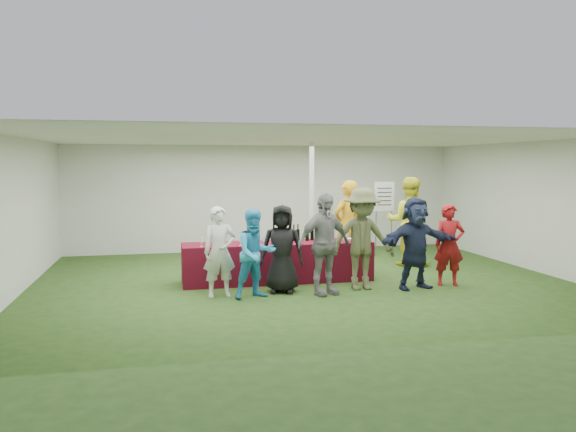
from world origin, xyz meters
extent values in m
plane|color=#284719|center=(0.00, 0.00, 0.00)|extent=(60.00, 60.00, 0.00)
plane|color=white|center=(0.00, 4.00, 1.35)|extent=(10.00, 0.00, 10.00)
plane|color=white|center=(0.00, -4.00, 1.35)|extent=(10.00, 0.00, 10.00)
plane|color=white|center=(-5.00, 0.00, 1.35)|extent=(0.00, 8.00, 8.00)
plane|color=white|center=(5.00, 0.00, 1.35)|extent=(0.00, 8.00, 8.00)
plane|color=white|center=(0.00, 0.00, 2.70)|extent=(10.00, 10.00, 0.00)
cylinder|color=silver|center=(0.50, 1.20, 1.35)|extent=(0.10, 0.10, 2.70)
cube|color=maroon|center=(-0.45, 0.11, 0.38)|extent=(3.60, 0.80, 0.75)
cylinder|color=black|center=(-0.11, 0.23, 0.86)|extent=(0.07, 0.07, 0.22)
cylinder|color=black|center=(-0.11, 0.23, 1.01)|extent=(0.03, 0.03, 0.08)
cylinder|color=maroon|center=(-0.11, 0.23, 1.06)|extent=(0.03, 0.03, 0.02)
cylinder|color=black|center=(-0.02, 0.27, 0.86)|extent=(0.07, 0.07, 0.22)
cylinder|color=black|center=(-0.02, 0.27, 1.01)|extent=(0.03, 0.03, 0.08)
cylinder|color=maroon|center=(-0.02, 0.27, 1.06)|extent=(0.03, 0.03, 0.02)
cylinder|color=black|center=(0.15, 0.22, 0.86)|extent=(0.07, 0.07, 0.22)
cylinder|color=black|center=(0.15, 0.22, 1.01)|extent=(0.03, 0.03, 0.08)
cylinder|color=maroon|center=(0.15, 0.22, 1.06)|extent=(0.03, 0.03, 0.02)
cylinder|color=black|center=(0.27, 0.30, 0.86)|extent=(0.07, 0.07, 0.22)
cylinder|color=black|center=(0.27, 0.30, 1.01)|extent=(0.03, 0.03, 0.08)
cylinder|color=maroon|center=(0.27, 0.30, 1.06)|extent=(0.03, 0.03, 0.02)
cylinder|color=black|center=(0.33, 0.20, 0.86)|extent=(0.07, 0.07, 0.22)
cylinder|color=black|center=(0.33, 0.20, 1.01)|extent=(0.03, 0.03, 0.08)
cylinder|color=maroon|center=(0.33, 0.20, 1.06)|extent=(0.03, 0.03, 0.02)
cylinder|color=black|center=(0.49, 0.27, 0.86)|extent=(0.07, 0.07, 0.22)
cylinder|color=black|center=(0.49, 0.27, 1.01)|extent=(0.03, 0.03, 0.08)
cylinder|color=maroon|center=(0.49, 0.27, 1.06)|extent=(0.03, 0.03, 0.02)
cylinder|color=black|center=(0.62, 0.27, 0.86)|extent=(0.07, 0.07, 0.22)
cylinder|color=black|center=(0.62, 0.27, 1.01)|extent=(0.03, 0.03, 0.08)
cylinder|color=maroon|center=(0.62, 0.27, 1.06)|extent=(0.03, 0.03, 0.02)
cylinder|color=silver|center=(-1.91, -0.13, 0.75)|extent=(0.06, 0.06, 0.00)
cylinder|color=silver|center=(-1.91, -0.13, 0.79)|extent=(0.01, 0.01, 0.07)
cylinder|color=silver|center=(-1.91, -0.13, 0.87)|extent=(0.06, 0.06, 0.08)
cylinder|color=#4A0717|center=(-1.91, -0.13, 0.84)|extent=(0.05, 0.05, 0.02)
cylinder|color=silver|center=(-1.53, -0.14, 0.75)|extent=(0.06, 0.06, 0.00)
cylinder|color=silver|center=(-1.53, -0.14, 0.79)|extent=(0.01, 0.01, 0.07)
cylinder|color=silver|center=(-1.53, -0.14, 0.87)|extent=(0.06, 0.06, 0.08)
cylinder|color=silver|center=(-1.20, -0.15, 0.75)|extent=(0.06, 0.06, 0.00)
cylinder|color=silver|center=(-1.20, -0.15, 0.79)|extent=(0.01, 0.01, 0.07)
cylinder|color=silver|center=(-1.20, -0.15, 0.87)|extent=(0.06, 0.06, 0.08)
cylinder|color=silver|center=(-0.78, -0.20, 0.75)|extent=(0.06, 0.06, 0.00)
cylinder|color=silver|center=(-0.78, -0.20, 0.79)|extent=(0.01, 0.01, 0.07)
cylinder|color=silver|center=(-0.78, -0.20, 0.87)|extent=(0.06, 0.06, 0.08)
cylinder|color=#4A0717|center=(-0.78, -0.20, 0.84)|extent=(0.05, 0.05, 0.02)
cylinder|color=silver|center=(0.87, -0.09, 0.75)|extent=(0.06, 0.06, 0.00)
cylinder|color=silver|center=(0.87, -0.09, 0.79)|extent=(0.01, 0.01, 0.07)
cylinder|color=silver|center=(0.87, -0.09, 0.87)|extent=(0.06, 0.06, 0.08)
cylinder|color=silver|center=(-0.40, 0.19, 0.85)|extent=(0.07, 0.07, 0.20)
cylinder|color=silver|center=(-0.40, 0.19, 0.96)|extent=(0.03, 0.03, 0.03)
cube|color=white|center=(1.02, 0.16, 0.77)|extent=(0.25, 0.18, 0.03)
cylinder|color=slate|center=(1.07, -0.11, 0.84)|extent=(0.26, 0.26, 0.18)
cylinder|color=slate|center=(2.44, 2.44, 0.55)|extent=(0.02, 0.02, 1.10)
cylinder|color=slate|center=(2.84, 2.44, 0.55)|extent=(0.02, 0.02, 1.10)
cube|color=white|center=(2.64, 2.44, 1.45)|extent=(0.50, 0.02, 0.70)
cube|color=black|center=(2.64, 2.42, 1.65)|extent=(0.36, 0.01, 0.02)
cube|color=black|center=(2.64, 2.42, 1.55)|extent=(0.36, 0.01, 0.02)
cube|color=black|center=(2.64, 2.42, 1.45)|extent=(0.36, 0.01, 0.02)
cube|color=black|center=(2.64, 2.42, 1.35)|extent=(0.36, 0.01, 0.02)
cube|color=black|center=(2.64, 2.42, 1.25)|extent=(0.36, 0.01, 0.02)
imported|color=gold|center=(1.20, 0.89, 0.95)|extent=(0.82, 0.69, 1.89)
imported|color=yellow|center=(2.69, 1.15, 0.97)|extent=(1.18, 1.08, 1.95)
imported|color=silver|center=(-1.65, -0.87, 0.76)|extent=(0.59, 0.43, 1.53)
imported|color=#2C9CD6|center=(-1.08, -1.10, 0.75)|extent=(0.85, 0.74, 1.49)
imported|color=black|center=(-0.56, -0.80, 0.77)|extent=(0.85, 0.66, 1.54)
imported|color=gray|center=(0.11, -1.11, 0.88)|extent=(1.11, 0.73, 1.75)
imported|color=#4F5432|center=(0.88, -0.88, 0.91)|extent=(1.18, 0.68, 1.82)
imported|color=#1B233D|center=(1.83, -1.03, 0.83)|extent=(1.60, 0.75, 1.66)
imported|color=maroon|center=(2.56, -0.91, 0.75)|extent=(0.62, 0.48, 1.51)
camera|label=1|loc=(-2.54, -10.24, 2.25)|focal=35.00mm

